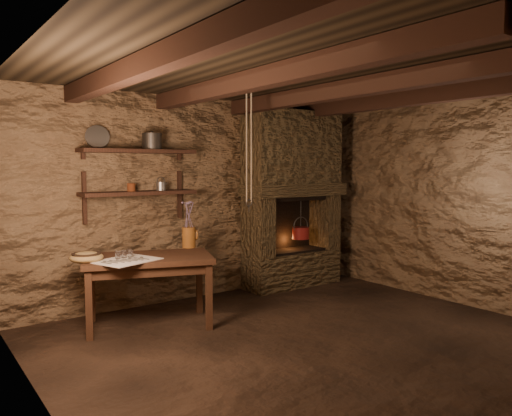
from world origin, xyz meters
TOP-DOWN VIEW (x-y plane):
  - floor at (0.00, 0.00)m, footprint 4.50×4.50m
  - back_wall at (0.00, 2.00)m, footprint 4.50×0.04m
  - left_wall at (-2.25, 0.00)m, footprint 0.04×4.00m
  - right_wall at (2.25, 0.00)m, footprint 0.04×4.00m
  - ceiling at (0.00, 0.00)m, footprint 4.50×4.00m
  - beam_far_left at (-1.50, 0.00)m, footprint 0.14×3.95m
  - beam_mid_left at (-0.50, 0.00)m, footprint 0.14×3.95m
  - beam_mid_right at (0.50, 0.00)m, footprint 0.14×3.95m
  - beam_far_right at (1.50, 0.00)m, footprint 0.14×3.95m
  - shelf_lower at (-0.85, 1.84)m, footprint 1.25×0.30m
  - shelf_upper at (-0.85, 1.84)m, footprint 1.25×0.30m
  - hearth at (1.25, 1.77)m, footprint 1.43×0.51m
  - work_table at (-0.99, 1.31)m, footprint 1.40×1.08m
  - linen_cloth at (-1.26, 1.19)m, footprint 0.66×0.60m
  - pewter_cutlery_row at (-1.26, 1.17)m, footprint 0.49×0.32m
  - drinking_glasses at (-1.24, 1.30)m, footprint 0.18×0.05m
  - stoneware_jug at (-0.41, 1.53)m, footprint 0.17×0.17m
  - wooden_bowl at (-1.57, 1.39)m, footprint 0.40×0.40m
  - iron_stockpot at (-0.69, 1.84)m, footprint 0.22×0.22m
  - tin_pan at (-1.26, 1.94)m, footprint 0.27×0.16m
  - small_kettle at (-0.59, 1.84)m, footprint 0.17×0.15m
  - rusty_tin at (-0.94, 1.84)m, footprint 0.11×0.11m
  - red_pot at (1.36, 1.72)m, footprint 0.29×0.29m
  - hanging_ropes at (0.05, 1.05)m, footprint 0.08×0.08m

SIDE VIEW (x-z plane):
  - floor at x=0.00m, z-range 0.00..0.00m
  - work_table at x=-0.99m, z-range 0.03..0.73m
  - linen_cloth at x=-1.26m, z-range 0.70..0.71m
  - red_pot at x=1.36m, z-range 0.44..0.98m
  - pewter_cutlery_row at x=-1.26m, z-range 0.71..0.72m
  - wooden_bowl at x=-1.57m, z-range 0.68..0.79m
  - drinking_glasses at x=-1.24m, z-range 0.71..0.78m
  - stoneware_jug at x=-0.41m, z-range 0.67..1.18m
  - back_wall at x=0.00m, z-range 0.00..2.40m
  - left_wall at x=-2.25m, z-range 0.00..2.40m
  - right_wall at x=2.25m, z-range 0.00..2.40m
  - hearth at x=1.25m, z-range 0.08..2.38m
  - shelf_lower at x=-0.85m, z-range 1.28..1.32m
  - rusty_tin at x=-0.94m, z-range 1.32..1.41m
  - small_kettle at x=-0.59m, z-range 1.29..1.44m
  - shelf_upper at x=-0.85m, z-range 1.73..1.77m
  - hanging_ropes at x=0.05m, z-range 1.20..2.40m
  - iron_stockpot at x=-0.69m, z-range 1.77..1.93m
  - tin_pan at x=-1.26m, z-range 1.77..2.02m
  - beam_far_left at x=-1.50m, z-range 2.23..2.39m
  - beam_mid_left at x=-0.50m, z-range 2.23..2.39m
  - beam_mid_right at x=0.50m, z-range 2.23..2.39m
  - beam_far_right at x=1.50m, z-range 2.23..2.39m
  - ceiling at x=0.00m, z-range 2.38..2.42m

